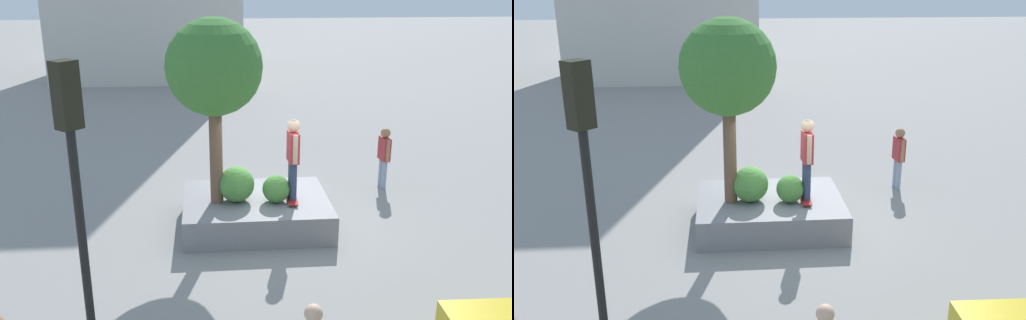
{
  "view_description": "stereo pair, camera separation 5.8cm",
  "coord_description": "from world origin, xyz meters",
  "views": [
    {
      "loc": [
        1.52,
        11.58,
        5.47
      ],
      "look_at": [
        0.5,
        -0.0,
        1.56
      ],
      "focal_mm": 39.2,
      "sensor_mm": 36.0,
      "label": 1
    },
    {
      "loc": [
        1.46,
        11.58,
        5.47
      ],
      "look_at": [
        0.5,
        -0.0,
        1.56
      ],
      "focal_mm": 39.2,
      "sensor_mm": 36.0,
      "label": 2
    }
  ],
  "objects": [
    {
      "name": "plaza_tree",
      "position": [
        1.37,
        0.14,
        3.6
      ],
      "size": [
        2.02,
        2.02,
        3.99
      ],
      "color": "brown",
      "rests_on": "planter_ledge"
    },
    {
      "name": "skateboard",
      "position": [
        -0.28,
        0.24,
        0.71
      ],
      "size": [
        0.26,
        0.81,
        0.07
      ],
      "color": "#A51E1E",
      "rests_on": "planter_ledge"
    },
    {
      "name": "ground_plane",
      "position": [
        0.0,
        0.0,
        0.0
      ],
      "size": [
        120.0,
        120.0,
        0.0
      ],
      "primitive_type": "plane",
      "color": "gray"
    },
    {
      "name": "hedge_clump",
      "position": [
        0.94,
        0.13,
        1.05
      ],
      "size": [
        0.79,
        0.79,
        0.79
      ],
      "primitive_type": "sphere",
      "color": "#4C8C3D",
      "rests_on": "planter_ledge"
    },
    {
      "name": "boxwood_shrub",
      "position": [
        0.07,
        0.25,
        0.96
      ],
      "size": [
        0.61,
        0.61,
        0.61
      ],
      "primitive_type": "sphere",
      "color": "#4C8C3D",
      "rests_on": "planter_ledge"
    },
    {
      "name": "skateboarder",
      "position": [
        -0.28,
        0.24,
        1.76
      ],
      "size": [
        0.28,
        0.61,
        1.79
      ],
      "color": "navy",
      "rests_on": "skateboard"
    },
    {
      "name": "bystander_watching",
      "position": [
        -3.07,
        -2.03,
        0.95
      ],
      "size": [
        0.25,
        0.55,
        1.64
      ],
      "color": "#8C9EB7",
      "rests_on": "ground"
    },
    {
      "name": "traffic_light_corner",
      "position": [
        3.24,
        4.71,
        3.06
      ],
      "size": [
        0.37,
        0.37,
        4.48
      ],
      "color": "black",
      "rests_on": "ground"
    },
    {
      "name": "planter_ledge",
      "position": [
        0.5,
        -0.0,
        0.33
      ],
      "size": [
        3.23,
        2.5,
        0.66
      ],
      "primitive_type": "cube",
      "color": "gray",
      "rests_on": "ground"
    }
  ]
}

